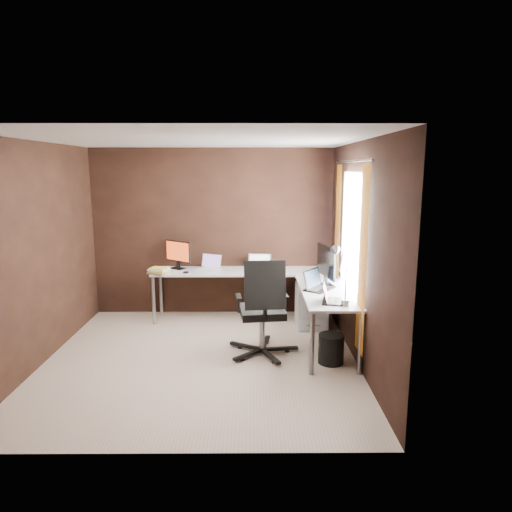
{
  "coord_description": "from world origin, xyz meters",
  "views": [
    {
      "loc": [
        0.61,
        -5.02,
        2.2
      ],
      "look_at": [
        0.65,
        0.95,
        1.05
      ],
      "focal_mm": 32.0,
      "sensor_mm": 36.0,
      "label": 1
    }
  ],
  "objects": [
    {
      "name": "monitor_right",
      "position": [
        1.53,
        0.6,
        1.02
      ],
      "size": [
        0.19,
        0.62,
        0.51
      ],
      "rotation": [
        0.0,
        0.0,
        1.75
      ],
      "color": "black",
      "rests_on": "desk"
    },
    {
      "name": "monitor_left",
      "position": [
        -0.5,
        1.63,
        0.96
      ],
      "size": [
        0.4,
        0.3,
        0.42
      ],
      "rotation": [
        0.0,
        0.0,
        -0.63
      ],
      "color": "black",
      "rests_on": "desk"
    },
    {
      "name": "drawer_pedestal",
      "position": [
        1.43,
        1.15,
        0.3
      ],
      "size": [
        0.42,
        0.5,
        0.6
      ],
      "primitive_type": "cube",
      "color": "silver",
      "rests_on": "ground"
    },
    {
      "name": "room",
      "position": [
        0.34,
        0.07,
        1.28
      ],
      "size": [
        3.6,
        3.6,
        2.5
      ],
      "color": "#BEA894",
      "rests_on": "ground"
    },
    {
      "name": "laptop_black_big",
      "position": [
        1.4,
        0.43,
        0.78
      ],
      "size": [
        0.43,
        0.45,
        0.24
      ],
      "rotation": [
        0.0,
        0.0,
        0.93
      ],
      "color": "black",
      "rests_on": "desk"
    },
    {
      "name": "wastebasket",
      "position": [
        1.5,
        -0.11,
        0.17
      ],
      "size": [
        0.37,
        0.37,
        0.34
      ],
      "primitive_type": "cylinder",
      "rotation": [
        0.0,
        0.0,
        -0.34
      ],
      "color": "black",
      "rests_on": "ground"
    },
    {
      "name": "mouse_left",
      "position": [
        -0.35,
        1.3,
        0.75
      ],
      "size": [
        0.1,
        0.07,
        0.04
      ],
      "primitive_type": "ellipsoid",
      "rotation": [
        0.0,
        0.0,
        -0.17
      ],
      "color": "black",
      "rests_on": "desk"
    },
    {
      "name": "laptop_black_small",
      "position": [
        1.46,
        -0.12,
        0.78
      ],
      "size": [
        0.27,
        0.35,
        0.21
      ],
      "rotation": [
        0.0,
        0.0,
        1.38
      ],
      "color": "black",
      "rests_on": "desk"
    },
    {
      "name": "desk_lamp",
      "position": [
        1.55,
        -0.19,
        1.14
      ],
      "size": [
        0.2,
        0.24,
        0.65
      ],
      "rotation": [
        0.0,
        0.0,
        0.1
      ],
      "color": "slate",
      "rests_on": "desk"
    },
    {
      "name": "office_chair",
      "position": [
        0.72,
        0.13,
        0.35
      ],
      "size": [
        0.67,
        0.67,
        1.19
      ],
      "rotation": [
        0.0,
        0.0,
        0.12
      ],
      "color": "black",
      "rests_on": "ground"
    },
    {
      "name": "laptop_silver",
      "position": [
        0.7,
        1.54,
        0.78
      ],
      "size": [
        0.37,
        0.29,
        0.23
      ],
      "rotation": [
        0.0,
        0.0,
        -0.13
      ],
      "color": "silver",
      "rests_on": "desk"
    },
    {
      "name": "mouse_corner",
      "position": [
        0.86,
        1.43,
        0.75
      ],
      "size": [
        0.1,
        0.08,
        0.03
      ],
      "primitive_type": "ellipsoid",
      "rotation": [
        0.0,
        0.0,
        -0.37
      ],
      "color": "black",
      "rests_on": "desk"
    },
    {
      "name": "laptop_white",
      "position": [
        -0.03,
        1.58,
        0.78
      ],
      "size": [
        0.38,
        0.34,
        0.21
      ],
      "rotation": [
        0.0,
        0.0,
        -0.43
      ],
      "color": "silver",
      "rests_on": "desk"
    },
    {
      "name": "desk",
      "position": [
        0.84,
        1.04,
        0.68
      ],
      "size": [
        2.65,
        2.25,
        0.73
      ],
      "color": "silver",
      "rests_on": "ground"
    },
    {
      "name": "book_stack",
      "position": [
        -0.73,
        1.3,
        0.77
      ],
      "size": [
        0.34,
        0.32,
        0.09
      ],
      "rotation": [
        0.0,
        0.0,
        -0.38
      ],
      "color": "#937D4F",
      "rests_on": "desk"
    }
  ]
}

